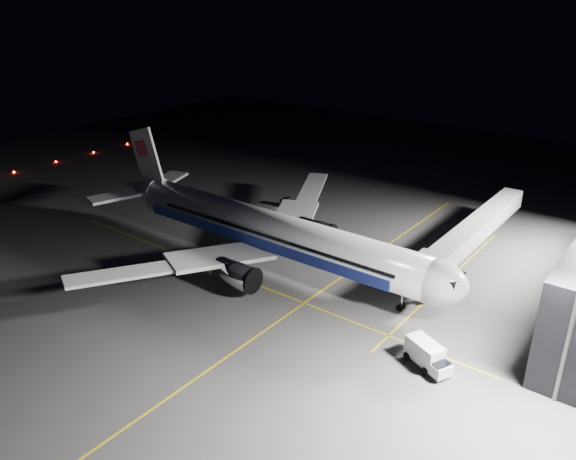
# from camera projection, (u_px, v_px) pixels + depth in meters

# --- Properties ---
(ground) EXTENTS (200.00, 200.00, 0.00)m
(ground) POSITION_uv_depth(u_px,v_px,m) (273.00, 265.00, 81.19)
(ground) COLOR #4C4C4F
(ground) RESTS_ON ground
(guide_line_main) EXTENTS (0.25, 80.00, 0.01)m
(guide_line_main) POSITION_uv_depth(u_px,v_px,m) (330.00, 285.00, 75.60)
(guide_line_main) COLOR gold
(guide_line_main) RESTS_ON ground
(guide_line_cross) EXTENTS (70.00, 0.25, 0.01)m
(guide_line_cross) POSITION_uv_depth(u_px,v_px,m) (245.00, 280.00, 76.81)
(guide_line_cross) COLOR gold
(guide_line_cross) RESTS_ON ground
(guide_line_side) EXTENTS (0.25, 40.00, 0.01)m
(guide_line_side) POSITION_uv_depth(u_px,v_px,m) (445.00, 283.00, 76.18)
(guide_line_side) COLOR gold
(guide_line_side) RESTS_ON ground
(airliner) EXTENTS (61.48, 54.22, 16.64)m
(airliner) POSITION_uv_depth(u_px,v_px,m) (266.00, 230.00, 79.74)
(airliner) COLOR silver
(airliner) RESTS_ON ground
(jet_bridge) EXTENTS (3.60, 34.40, 6.30)m
(jet_bridge) POSITION_uv_depth(u_px,v_px,m) (471.00, 233.00, 80.24)
(jet_bridge) COLOR #B2B2B7
(jet_bridge) RESTS_ON ground
(taxiway_lights) EXTENTS (0.44, 60.44, 0.44)m
(taxiway_lights) POSITION_uv_depth(u_px,v_px,m) (14.00, 172.00, 121.32)
(taxiway_lights) COLOR #FF140A
(taxiway_lights) RESTS_ON ground
(service_truck) EXTENTS (5.80, 4.23, 2.78)m
(service_truck) POSITION_uv_depth(u_px,v_px,m) (428.00, 355.00, 58.69)
(service_truck) COLOR silver
(service_truck) RESTS_ON ground
(baggage_tug) EXTENTS (2.74, 2.38, 1.74)m
(baggage_tug) POSITION_uv_depth(u_px,v_px,m) (287.00, 202.00, 102.60)
(baggage_tug) COLOR black
(baggage_tug) RESTS_ON ground
(safety_cone_a) EXTENTS (0.39, 0.39, 0.59)m
(safety_cone_a) POSITION_uv_depth(u_px,v_px,m) (309.00, 260.00, 82.01)
(safety_cone_a) COLOR #E53909
(safety_cone_a) RESTS_ON ground
(safety_cone_b) EXTENTS (0.36, 0.36, 0.54)m
(safety_cone_b) POSITION_uv_depth(u_px,v_px,m) (309.00, 232.00, 91.43)
(safety_cone_b) COLOR #E53909
(safety_cone_b) RESTS_ON ground
(safety_cone_c) EXTENTS (0.37, 0.37, 0.56)m
(safety_cone_c) POSITION_uv_depth(u_px,v_px,m) (355.00, 240.00, 88.29)
(safety_cone_c) COLOR #E53909
(safety_cone_c) RESTS_ON ground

